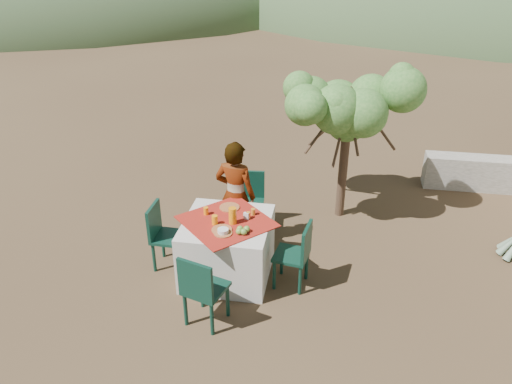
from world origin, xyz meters
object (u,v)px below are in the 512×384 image
chair_far (250,198)px  chair_right (297,253)px  chair_near (202,288)px  juice_pitcher (233,216)px  table (227,248)px  chair_left (163,233)px  person (235,196)px  shrub_tree (353,113)px

chair_far → chair_right: same height
chair_near → juice_pitcher: juice_pitcher is taller
table → chair_left: (-0.83, 0.05, 0.09)m
chair_left → chair_far: bearing=-38.7°
chair_left → chair_right: 1.69m
person → shrub_tree: bearing=-131.0°
chair_far → shrub_tree: 1.84m
chair_near → chair_left: bearing=-35.1°
person → shrub_tree: 1.99m
chair_near → chair_right: (0.92, 0.85, -0.02)m
person → chair_far: bearing=-91.6°
table → chair_near: size_ratio=1.47×
chair_right → juice_pitcher: size_ratio=4.14×
table → person: bearing=92.5°
chair_right → juice_pitcher: bearing=-84.3°
chair_far → chair_near: size_ratio=0.95×
chair_far → juice_pitcher: juice_pitcher is taller
chair_left → shrub_tree: (2.23, 1.72, 1.10)m
chair_far → person: person is taller
chair_near → person: person is taller
chair_near → juice_pitcher: (0.15, 0.89, 0.37)m
shrub_tree → juice_pitcher: (-1.32, -1.81, -0.71)m
chair_left → shrub_tree: bearing=-51.2°
person → table: bearing=103.7°
table → chair_left: bearing=176.5°
shrub_tree → chair_near: bearing=-118.5°
chair_left → juice_pitcher: bearing=-94.5°
chair_far → chair_right: 1.45m
shrub_tree → chair_right: bearing=-106.3°
chair_far → chair_left: size_ratio=0.99×
person → shrub_tree: (1.43, 1.11, 0.83)m
chair_left → table: bearing=-92.4°
table → chair_left: chair_left is taller
chair_near → table: bearing=-76.8°
table → chair_right: (0.86, -0.09, 0.09)m
person → shrub_tree: size_ratio=0.75×
table → chair_right: chair_right is taller
table → chair_left: 0.83m
chair_near → juice_pitcher: size_ratio=4.35×
table → person: 0.76m
chair_far → chair_near: 2.07m
person → chair_right: bearing=151.0°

